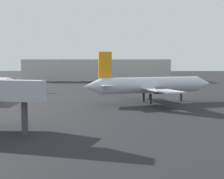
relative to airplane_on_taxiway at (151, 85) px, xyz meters
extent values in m
cone|color=white|center=(-18.81, -22.80, 0.72)|extent=(4.39, 4.00, 3.97)
cylinder|color=silver|center=(0.21, 0.08, 0.01)|extent=(21.98, 10.61, 3.29)
cone|color=silver|center=(12.35, 4.44, 0.01)|extent=(4.52, 4.33, 3.29)
cone|color=silver|center=(-11.93, -4.29, 0.01)|extent=(4.52, 4.33, 3.29)
cube|color=silver|center=(-0.83, -0.30, -0.48)|extent=(11.46, 22.95, 0.20)
cube|color=silver|center=(-9.83, -3.54, 0.34)|extent=(4.29, 7.33, 0.13)
cube|color=orange|center=(-9.43, -3.39, 4.23)|extent=(2.62, 1.15, 5.15)
cylinder|color=#4C4C54|center=(-1.68, 4.04, -0.65)|extent=(2.89, 2.28, 1.51)
cylinder|color=#4C4C54|center=(1.27, -4.18, -0.65)|extent=(2.89, 2.28, 1.51)
cube|color=black|center=(6.89, 2.48, -2.68)|extent=(0.54, 0.54, 2.10)
cube|color=black|center=(-1.40, 1.28, -2.68)|extent=(0.54, 0.54, 2.10)
cube|color=black|center=(-0.26, -1.88, -2.68)|extent=(0.54, 0.54, 2.10)
cylinder|color=#3F3F44|center=(-17.54, -27.12, -1.76)|extent=(0.70, 0.70, 3.94)
cube|color=#B7B7B2|center=(-17.46, 78.99, 1.34)|extent=(69.23, 19.22, 10.15)
camera|label=1|loc=(-6.76, -58.14, 4.48)|focal=44.38mm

